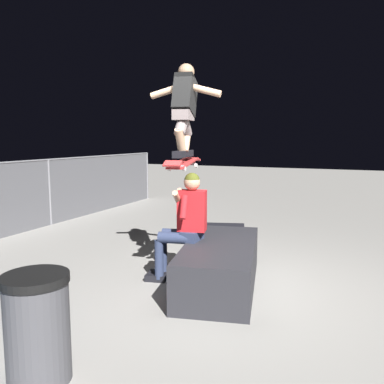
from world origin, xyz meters
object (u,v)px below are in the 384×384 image
Objects in this scene: ledge_box_main at (220,265)px; skater_airborne at (184,106)px; skateboard at (183,163)px; trash_bin at (38,328)px; kicker_ramp at (223,242)px; person_sitting_on_ledge at (183,221)px.

skater_airborne is at bearing 84.28° from ledge_box_main.
skateboard is 1.28× the size of trash_bin.
kicker_ramp is at bearing -0.13° from trash_bin.
skater_airborne is at bearing 9.32° from skateboard.
trash_bin is at bearing 177.48° from skateboard.
trash_bin is (-2.38, 0.09, -1.76)m from skater_airborne.
person_sitting_on_ledge is at bearing 156.56° from skateboard.
person_sitting_on_ledge reaches higher than kicker_ramp.
skateboard reaches higher than kicker_ramp.
person_sitting_on_ledge is 1.22× the size of skater_airborne.
kicker_ramp is (1.79, 0.09, -1.42)m from skateboard.
kicker_ramp is (1.78, 0.57, -0.21)m from ledge_box_main.
trash_bin is at bearing 177.76° from skater_airborne.
skater_airborne is 2.96m from trash_bin.
ledge_box_main is 1.85× the size of skateboard.
trash_bin reaches higher than kicker_ramp.
skateboard is 0.93× the size of skater_airborne.
ledge_box_main is 0.70m from person_sitting_on_ledge.
kicker_ramp is (1.79, 0.09, -0.71)m from person_sitting_on_ledge.
skateboard reaches higher than ledge_box_main.
skateboard is at bearing -177.03° from kicker_ramp.
skater_airborne is at bearing -177.24° from kicker_ramp.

